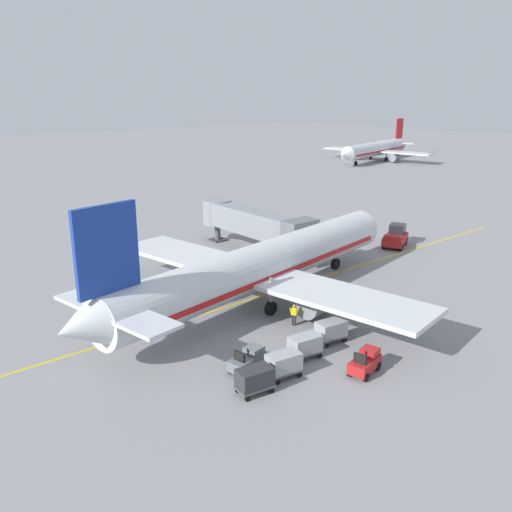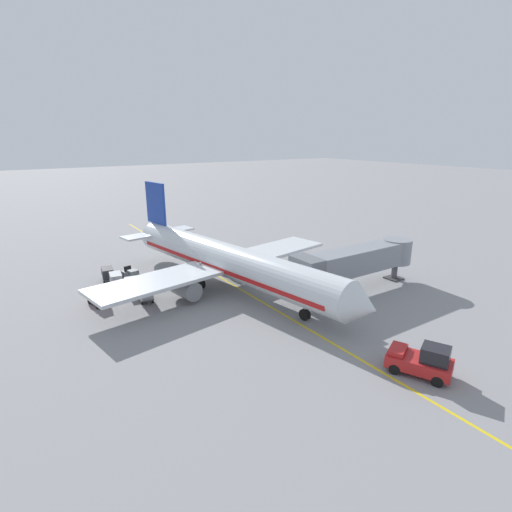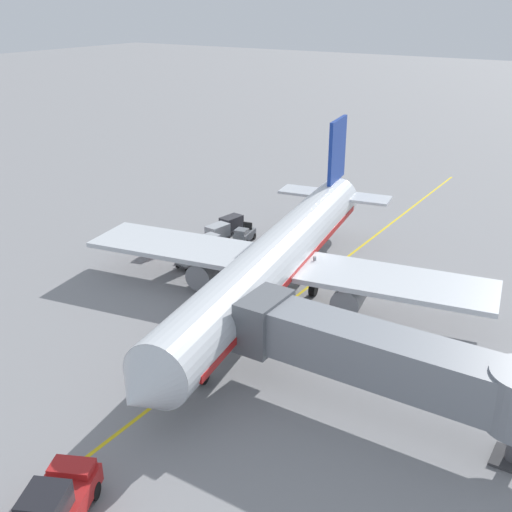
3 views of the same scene
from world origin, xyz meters
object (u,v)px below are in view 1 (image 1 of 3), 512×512
object	(u,v)px
baggage_tug_lead	(365,362)
baggage_cart_second_in_train	(305,345)
jet_bridge	(253,222)
baggage_cart_tail_end	(255,379)
pushback_tractor	(396,237)
baggage_cart_front	(331,330)
baggage_cart_third_in_train	(284,363)
parked_airliner	(262,266)
distant_taxiing_airliner	(376,149)
baggage_tug_trailing	(248,360)
ground_crew_wing_walker	(294,314)

from	to	relation	value
baggage_tug_lead	baggage_cart_second_in_train	distance (m)	4.12
jet_bridge	baggage_cart_second_in_train	bearing A→B (deg)	-31.70
baggage_cart_tail_end	pushback_tractor	bearing A→B (deg)	112.92
pushback_tractor	baggage_cart_front	size ratio (longest dim) A/B	1.66
pushback_tractor	baggage_cart_second_in_train	distance (m)	29.89
pushback_tractor	baggage_tug_lead	size ratio (longest dim) A/B	1.82
baggage_cart_front	baggage_cart_third_in_train	world-z (taller)	same
baggage_cart_third_in_train	parked_airliner	bearing A→B (deg)	145.38
baggage_cart_third_in_train	distant_taxiing_airliner	world-z (taller)	distant_taxiing_airliner
baggage_tug_trailing	baggage_cart_third_in_train	bearing A→B (deg)	30.05
baggage_cart_second_in_train	baggage_cart_third_in_train	world-z (taller)	same
baggage_tug_lead	pushback_tractor	bearing A→B (deg)	122.54
baggage_cart_tail_end	ground_crew_wing_walker	xyz separation A→B (m)	(-5.43, 8.40, 0.00)
ground_crew_wing_walker	distant_taxiing_airliner	size ratio (longest dim) A/B	0.05
parked_airliner	baggage_cart_third_in_train	distance (m)	12.78
parked_airliner	baggage_tug_trailing	xyz separation A→B (m)	(8.29, -8.34, -2.47)
baggage_tug_lead	baggage_cart_second_in_train	xyz separation A→B (m)	(-3.82, -1.51, 0.24)
baggage_cart_second_in_train	baggage_cart_third_in_train	distance (m)	2.93
pushback_tractor	baggage_cart_tail_end	bearing A→B (deg)	-67.08
baggage_tug_lead	baggage_cart_front	distance (m)	4.59
pushback_tractor	baggage_cart_tail_end	distance (m)	35.26
baggage_cart_third_in_train	distant_taxiing_airliner	bearing A→B (deg)	125.11
pushback_tractor	baggage_cart_second_in_train	bearing A→B (deg)	-65.22
jet_bridge	ground_crew_wing_walker	xyz separation A→B (m)	(16.77, -9.91, -2.51)
baggage_cart_third_in_train	distant_taxiing_airliner	size ratio (longest dim) A/B	0.08
parked_airliner	ground_crew_wing_walker	xyz separation A→B (m)	(5.21, -1.31, -2.23)
pushback_tractor	parked_airliner	bearing A→B (deg)	-82.25
jet_bridge	baggage_cart_front	world-z (taller)	jet_bridge
ground_crew_wing_walker	baggage_cart_tail_end	bearing A→B (deg)	-57.13
baggage_cart_second_in_train	baggage_cart_tail_end	xyz separation A→B (m)	(1.21, -5.34, 0.00)
parked_airliner	distant_taxiing_airliner	xyz separation A→B (m)	(-54.37, 84.91, -0.16)
baggage_cart_second_in_train	baggage_cart_third_in_train	bearing A→B (deg)	-71.54
ground_crew_wing_walker	baggage_cart_second_in_train	bearing A→B (deg)	-35.92
parked_airliner	baggage_cart_front	world-z (taller)	parked_airliner
ground_crew_wing_walker	pushback_tractor	bearing A→B (deg)	109.03
parked_airliner	baggage_cart_second_in_train	bearing A→B (deg)	-24.86
baggage_tug_lead	baggage_cart_third_in_train	world-z (taller)	baggage_tug_lead
baggage_cart_front	baggage_cart_tail_end	xyz separation A→B (m)	(1.70, -8.42, 0.00)
pushback_tractor	distant_taxiing_airliner	xyz separation A→B (m)	(-51.27, 62.15, 1.93)
baggage_tug_trailing	jet_bridge	bearing A→B (deg)	139.54
baggage_cart_front	baggage_cart_second_in_train	size ratio (longest dim) A/B	1.00
baggage_tug_lead	baggage_cart_tail_end	bearing A→B (deg)	-110.89
baggage_cart_front	baggage_cart_second_in_train	bearing A→B (deg)	-80.93
baggage_cart_second_in_train	distant_taxiing_airliner	bearing A→B (deg)	125.55
parked_airliner	baggage_tug_trailing	distance (m)	12.02
jet_bridge	ground_crew_wing_walker	distance (m)	19.64
baggage_tug_trailing	baggage_cart_second_in_train	distance (m)	4.14
baggage_cart_front	ground_crew_wing_walker	bearing A→B (deg)	-179.77
baggage_cart_second_in_train	jet_bridge	bearing A→B (deg)	148.30
baggage_cart_tail_end	baggage_tug_lead	bearing A→B (deg)	69.11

